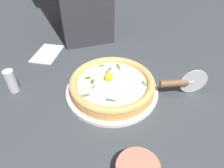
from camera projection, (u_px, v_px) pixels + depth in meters
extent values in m
cube|color=#363C42|center=(106.00, 100.00, 0.65)|extent=(2.40, 2.40, 0.03)
cylinder|color=white|center=(112.00, 90.00, 0.65)|extent=(0.29, 0.29, 0.01)
cylinder|color=#E1A85A|center=(112.00, 86.00, 0.64)|extent=(0.27, 0.27, 0.02)
torus|color=#E7A65C|center=(112.00, 82.00, 0.63)|extent=(0.27, 0.27, 0.02)
cylinder|color=beige|center=(112.00, 83.00, 0.63)|extent=(0.22, 0.22, 0.00)
ellipsoid|color=white|center=(107.00, 80.00, 0.64)|extent=(0.08, 0.08, 0.01)
sphere|color=yellow|center=(108.00, 77.00, 0.63)|extent=(0.03, 0.03, 0.03)
ellipsoid|color=#427C33|center=(88.00, 78.00, 0.65)|extent=(0.02, 0.02, 0.01)
ellipsoid|color=#3C723D|center=(118.00, 66.00, 0.69)|extent=(0.01, 0.03, 0.01)
ellipsoid|color=#407D48|center=(102.00, 65.00, 0.70)|extent=(0.03, 0.01, 0.01)
ellipsoid|color=#4D8D45|center=(85.00, 95.00, 0.59)|extent=(0.03, 0.01, 0.01)
ellipsoid|color=#2E733B|center=(92.00, 81.00, 0.63)|extent=(0.02, 0.03, 0.01)
ellipsoid|color=#39782C|center=(110.00, 68.00, 0.68)|extent=(0.02, 0.02, 0.01)
ellipsoid|color=#5A9F4E|center=(93.00, 87.00, 0.61)|extent=(0.02, 0.02, 0.01)
ellipsoid|color=#2D7033|center=(106.00, 73.00, 0.67)|extent=(0.03, 0.03, 0.01)
ellipsoid|color=#4A9449|center=(145.00, 84.00, 0.62)|extent=(0.02, 0.03, 0.01)
ellipsoid|color=#3B7849|center=(112.00, 100.00, 0.57)|extent=(0.03, 0.02, 0.01)
cylinder|color=silver|center=(194.00, 82.00, 0.63)|extent=(0.09, 0.02, 0.09)
cylinder|color=silver|center=(190.00, 82.00, 0.63)|extent=(0.02, 0.01, 0.01)
cylinder|color=brown|center=(174.00, 83.00, 0.62)|extent=(0.09, 0.04, 0.02)
cube|color=white|center=(47.00, 53.00, 0.83)|extent=(0.14, 0.17, 0.01)
cylinder|color=silver|center=(11.00, 81.00, 0.64)|extent=(0.03, 0.03, 0.08)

